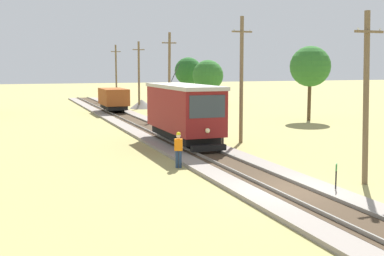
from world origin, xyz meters
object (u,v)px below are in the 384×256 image
(utility_pole_foreground, at_px, (366,96))
(utility_pole_mid, at_px, (169,75))
(red_tram, at_px, (183,111))
(tree_right_far, at_px, (208,76))
(utility_pole_far, at_px, (139,75))
(second_worker, at_px, (221,131))
(track_worker, at_px, (178,148))
(utility_pole_distant, at_px, (116,73))
(tree_left_far, at_px, (310,67))
(freight_car, at_px, (113,99))
(utility_pole_near_tram, at_px, (241,79))
(trackside_signal_marker, at_px, (336,177))
(tree_right_near, at_px, (188,71))
(gravel_pile, at_px, (142,104))

(utility_pole_foreground, bearing_deg, utility_pole_mid, 90.00)
(red_tram, distance_m, utility_pole_mid, 15.80)
(utility_pole_foreground, relative_size, tree_right_far, 1.25)
(utility_pole_far, relative_size, second_worker, 4.37)
(second_worker, bearing_deg, track_worker, -34.30)
(utility_pole_distant, relative_size, tree_left_far, 1.17)
(utility_pole_foreground, distance_m, second_worker, 11.13)
(freight_car, xyz_separation_m, utility_pole_foreground, (3.89, -34.54, 2.15))
(utility_pole_far, bearing_deg, utility_pole_foreground, -90.00)
(utility_pole_foreground, xyz_separation_m, tree_right_far, (9.11, 40.08, 0.11))
(freight_car, relative_size, utility_pole_near_tram, 0.64)
(utility_pole_foreground, distance_m, utility_pole_mid, 27.22)
(utility_pole_foreground, bearing_deg, red_tram, 107.91)
(freight_car, bearing_deg, trackside_signal_marker, -87.12)
(utility_pole_near_tram, height_order, second_worker, utility_pole_near_tram)
(utility_pole_far, height_order, trackside_signal_marker, utility_pole_far)
(utility_pole_near_tram, bearing_deg, red_tram, 177.26)
(trackside_signal_marker, bearing_deg, utility_pole_mid, 85.74)
(freight_car, xyz_separation_m, utility_pole_mid, (3.89, -7.33, 2.58))
(utility_pole_distant, xyz_separation_m, trackside_signal_marker, (-2.10, -53.23, -3.42))
(red_tram, relative_size, utility_pole_far, 1.09)
(utility_pole_near_tram, relative_size, utility_pole_mid, 1.00)
(utility_pole_far, relative_size, tree_right_far, 1.36)
(utility_pole_foreground, height_order, tree_right_near, utility_pole_foreground)
(utility_pole_far, bearing_deg, freight_car, -131.33)
(freight_car, height_order, tree_right_near, tree_right_near)
(utility_pole_foreground, bearing_deg, tree_right_near, 79.08)
(gravel_pile, distance_m, tree_left_far, 21.65)
(utility_pole_distant, distance_m, track_worker, 47.07)
(track_worker, xyz_separation_m, second_worker, (4.44, 4.93, 0.00))
(gravel_pile, xyz_separation_m, second_worker, (-2.34, -28.90, 0.45))
(gravel_pile, bearing_deg, tree_left_far, -58.16)
(red_tram, xyz_separation_m, utility_pole_mid, (3.89, 15.19, 1.95))
(red_tram, bearing_deg, tree_right_near, 69.80)
(utility_pole_mid, bearing_deg, utility_pole_near_tram, -90.00)
(freight_car, distance_m, second_worker, 24.01)
(track_worker, height_order, tree_right_far, tree_right_far)
(utility_pole_distant, relative_size, trackside_signal_marker, 6.76)
(utility_pole_foreground, distance_m, trackside_signal_marker, 3.83)
(trackside_signal_marker, height_order, tree_left_far, tree_left_far)
(utility_pole_near_tram, height_order, track_worker, utility_pole_near_tram)
(utility_pole_foreground, xyz_separation_m, utility_pole_near_tram, (-0.00, 11.84, 0.44))
(red_tram, relative_size, gravel_pile, 2.96)
(gravel_pile, height_order, track_worker, track_worker)
(utility_pole_foreground, bearing_deg, tree_left_far, 61.62)
(freight_car, distance_m, tree_right_far, 14.31)
(red_tram, xyz_separation_m, second_worker, (1.98, -1.40, -1.21))
(utility_pole_mid, distance_m, tree_left_far, 12.97)
(utility_pole_near_tram, relative_size, track_worker, 4.54)
(utility_pole_mid, relative_size, second_worker, 4.53)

